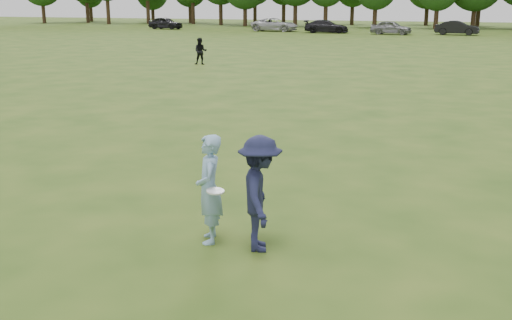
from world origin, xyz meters
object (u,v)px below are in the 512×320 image
object	(u,v)px
defender	(260,194)
car_d	(326,26)
car_a	(165,23)
car_c	(275,25)
player_far_a	(201,51)
thrower	(209,189)
car_e	(391,27)
car_f	(457,28)

from	to	relation	value
defender	car_d	xyz separation A→B (m)	(-12.35, 59.26, -0.17)
car_a	car_c	distance (m)	14.65
defender	player_far_a	bearing A→B (deg)	6.01
car_c	thrower	bearing A→B (deg)	-162.08
car_c	car_e	distance (m)	13.90
car_d	car_e	world-z (taller)	car_e
defender	player_far_a	size ratio (longest dim) A/B	1.15
defender	car_a	distance (m)	69.81
car_f	thrower	bearing A→B (deg)	-176.59
defender	car_c	size ratio (longest dim) A/B	0.32
car_a	car_d	bearing A→B (deg)	-88.86
defender	car_d	world-z (taller)	defender
player_far_a	car_e	size ratio (longest dim) A/B	0.35
car_d	car_e	bearing A→B (deg)	-101.24
car_a	car_e	distance (m)	28.49
car_a	car_d	distance (m)	21.23
car_d	car_f	bearing A→B (deg)	-93.04
thrower	player_far_a	world-z (taller)	thrower
thrower	car_c	size ratio (longest dim) A/B	0.31
player_far_a	car_f	distance (m)	38.30
car_c	car_f	xyz separation A→B (m)	(20.41, -0.88, -0.02)
defender	player_far_a	xyz separation A→B (m)	(-11.78, 23.92, -0.12)
defender	car_d	distance (m)	60.53
car_f	defender	bearing A→B (deg)	-175.79
defender	car_e	size ratio (longest dim) A/B	0.41
car_d	car_f	distance (m)	13.92
thrower	car_a	size ratio (longest dim) A/B	0.39
car_c	car_d	distance (m)	6.66
player_far_a	car_c	world-z (taller)	player_far_a
thrower	car_f	size ratio (longest dim) A/B	0.38
car_d	car_e	xyz separation A→B (m)	(7.22, -0.74, 0.02)
defender	car_c	distance (m)	63.57
player_far_a	car_e	world-z (taller)	player_far_a
defender	thrower	bearing A→B (deg)	67.44
player_far_a	car_c	xyz separation A→B (m)	(-7.07, 36.79, -0.00)
car_c	car_e	xyz separation A→B (m)	(13.72, -2.19, -0.02)
player_far_a	car_d	distance (m)	35.34
defender	car_e	bearing A→B (deg)	-15.19
car_e	car_c	bearing A→B (deg)	87.46
thrower	car_f	distance (m)	59.84
player_far_a	car_f	world-z (taller)	player_far_a
car_c	car_f	distance (m)	20.43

